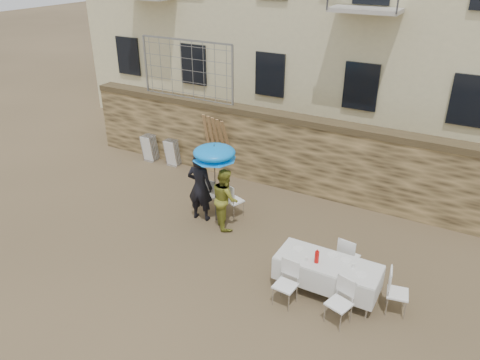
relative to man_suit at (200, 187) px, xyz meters
The scene contains 17 objects.
ground 2.48m from the man_suit, 70.62° to the right, with size 80.00×80.00×0.00m, color brown.
stone_wall 2.94m from the man_suit, 74.92° to the left, with size 13.00×0.50×2.20m, color brown.
chain_link_fence 4.21m from the man_suit, 128.32° to the left, with size 3.20×0.06×1.80m, color gray, non-canonical shape.
man_suit is the anchor object (origin of this frame).
woman_dress 0.76m from the man_suit, ahead, with size 0.78×0.60×1.60m, color gold.
umbrella 1.03m from the man_suit, 14.04° to the left, with size 1.10×1.10×1.99m.
couple_chair_left 0.71m from the man_suit, 90.00° to the left, with size 0.48×0.48×0.96m, color white, non-canonical shape.
couple_chair_right 1.00m from the man_suit, 38.16° to the left, with size 0.48×0.48×0.96m, color white, non-canonical shape.
banquet_table 4.10m from the man_suit, 17.48° to the right, with size 2.10×0.85×0.78m.
soda_bottle 3.96m from the man_suit, 20.43° to the right, with size 0.09×0.09×0.26m, color red.
table_chair_front_left 3.88m from the man_suit, 30.92° to the right, with size 0.48×0.48×0.96m, color white, non-canonical shape.
table_chair_front_right 4.85m from the man_suit, 24.20° to the right, with size 0.48×0.48×0.96m, color white, non-canonical shape.
table_chair_back 4.15m from the man_suit, ahead, with size 0.48×0.48×0.96m, color white, non-canonical shape.
table_chair_side 5.44m from the man_suit, 12.03° to the right, with size 0.48×0.48×0.96m, color white, non-canonical shape.
chair_stack_left 4.38m from the man_suit, 145.01° to the left, with size 0.46×0.47×0.92m, color white, non-canonical shape.
chair_stack_right 3.69m from the man_suit, 136.90° to the left, with size 0.46×0.40×0.92m, color white, non-canonical shape.
wood_planks 2.78m from the man_suit, 112.62° to the left, with size 0.70×0.20×2.00m, color #A37749, non-canonical shape.
Camera 1 is at (5.32, -6.68, 6.47)m, focal length 35.00 mm.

